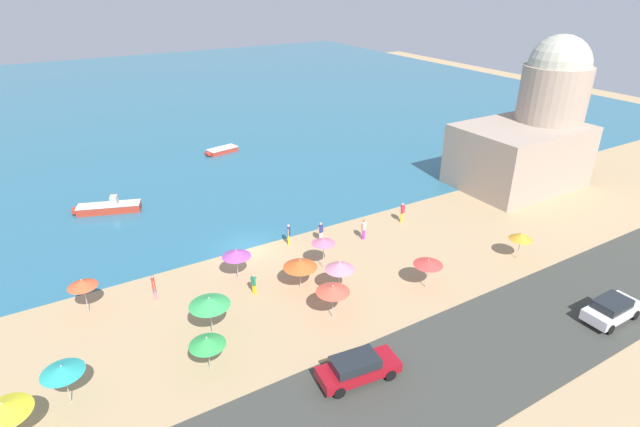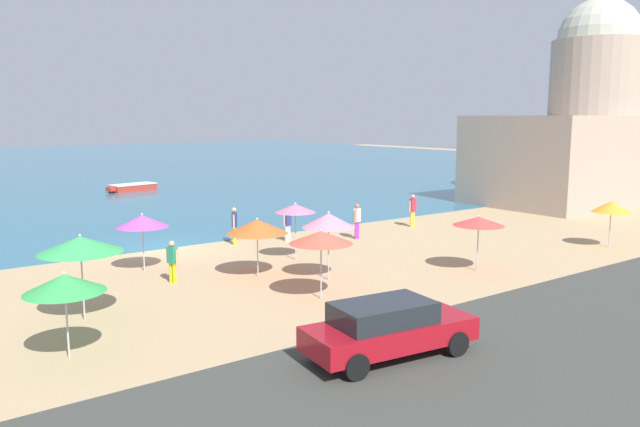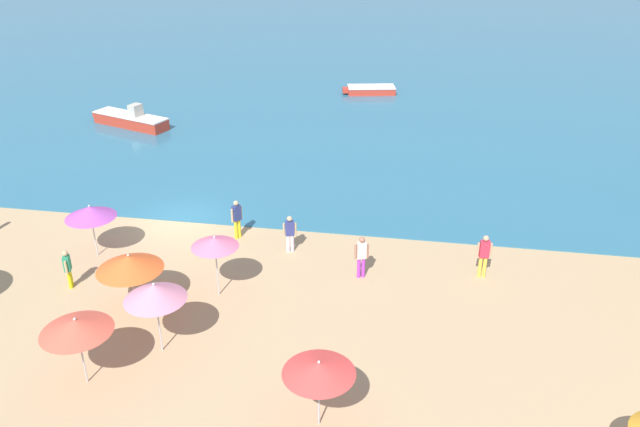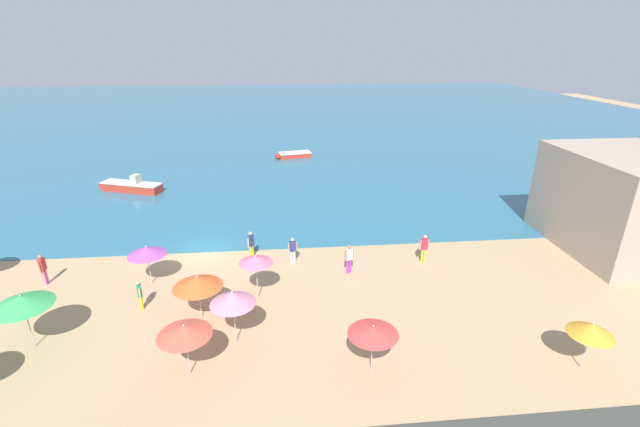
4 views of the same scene
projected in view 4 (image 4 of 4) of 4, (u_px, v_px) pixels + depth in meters
ground_plane at (205, 253)px, 27.04m from camera, size 160.00×160.00×0.00m
sea at (251, 114)px, 77.77m from camera, size 150.00×110.00×0.05m
beach_umbrella_0 at (184, 331)px, 16.45m from camera, size 2.13×2.13×2.38m
beach_umbrella_1 at (22, 301)px, 17.89m from camera, size 2.45×2.45×2.64m
beach_umbrella_2 at (373, 330)px, 16.62m from camera, size 2.02×2.02×2.24m
beach_umbrella_3 at (147, 251)px, 22.89m from camera, size 2.04×2.04×2.31m
beach_umbrella_5 at (256, 260)px, 21.47m from camera, size 1.73×1.73×2.48m
beach_umbrella_7 at (233, 298)px, 18.21m from camera, size 1.99×1.99×2.60m
beach_umbrella_9 at (197, 282)px, 20.08m from camera, size 2.34×2.34×2.27m
beach_umbrella_11 at (592, 329)px, 16.82m from camera, size 1.75×1.75×2.25m
bather_0 at (293, 249)px, 25.48m from camera, size 0.56×0.30×1.65m
bather_1 at (43, 268)px, 23.17m from camera, size 0.27×0.57×1.80m
bather_2 at (251, 243)px, 25.96m from camera, size 0.39×0.48×1.79m
bather_3 at (424, 247)px, 25.48m from camera, size 0.57×0.25×1.81m
bather_4 at (140, 293)px, 21.08m from camera, size 0.33×0.54×1.58m
bather_5 at (349, 257)px, 24.32m from camera, size 0.55×0.32×1.78m
skiff_nearshore at (294, 155)px, 48.78m from camera, size 4.18×2.28×0.58m
skiff_offshore at (131, 186)px, 37.74m from camera, size 5.87×3.17×1.55m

